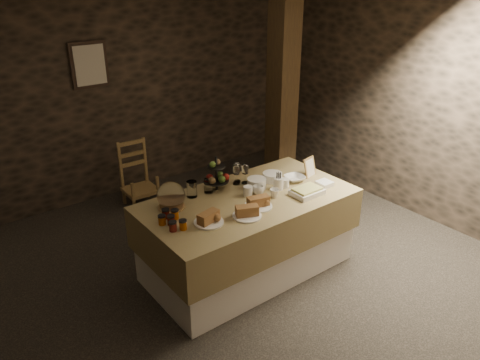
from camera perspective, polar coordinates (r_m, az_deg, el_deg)
ground_plane at (r=4.72m, az=-2.28°, el=-12.18°), size 5.50×5.00×0.01m
room_shell at (r=3.98m, az=-2.65°, el=6.08°), size 5.52×5.02×2.60m
buffet_table at (r=4.63m, az=0.97°, el=-6.02°), size 2.05×1.09×0.81m
chair at (r=6.11m, az=-12.39°, el=0.36°), size 0.40×0.39×0.66m
timber_column at (r=6.12m, az=5.17°, el=10.13°), size 0.30×0.30×2.60m
framed_picture at (r=6.02m, az=-17.88°, el=13.21°), size 0.45×0.04×0.55m
plate_stack_a at (r=4.65m, az=2.03°, el=-0.39°), size 0.19×0.19×0.10m
plate_stack_b at (r=4.81m, az=3.97°, el=0.40°), size 0.20×0.20×0.08m
cutlery_holder at (r=4.63m, az=4.70°, el=-0.44°), size 0.10×0.10×0.12m
cup_a at (r=4.52m, az=2.26°, el=-1.24°), size 0.14×0.14×0.09m
cup_b at (r=4.47m, az=4.22°, el=-1.61°), size 0.09×0.09×0.08m
mug_c at (r=4.49m, az=0.98°, el=-1.35°), size 0.09×0.09×0.09m
mug_d at (r=4.68m, az=5.50°, el=-0.36°), size 0.08×0.08×0.09m
bowl at (r=4.84m, az=6.68°, el=0.21°), size 0.24×0.24×0.05m
cake_dome at (r=4.30m, az=-8.40°, el=-2.07°), size 0.26×0.26×0.26m
fruit_stand at (r=4.58m, az=-2.79°, el=0.38°), size 0.25×0.25×0.35m
bread_platter_left at (r=4.03m, az=-3.85°, el=-4.77°), size 0.26×0.26×0.11m
bread_platter_center at (r=4.12m, az=0.86°, el=-4.00°), size 0.26×0.26×0.11m
bread_platter_right at (r=4.29m, az=2.24°, el=-2.82°), size 0.26×0.26×0.11m
jam_jars at (r=4.05m, az=-8.34°, el=-4.89°), size 0.20×0.32×0.07m
tart_dish at (r=4.56m, az=8.17°, el=-1.39°), size 0.30×0.22×0.07m
square_dish at (r=4.78m, az=10.25°, el=-0.43°), size 0.14×0.14×0.04m
menu_frame at (r=4.95m, az=8.50°, el=1.49°), size 0.18×0.10×0.22m
storage_jar_a at (r=4.48m, az=-5.90°, el=-1.12°), size 0.10×0.10×0.16m
storage_jar_b at (r=4.56m, az=-3.85°, el=-0.69°), size 0.09×0.09×0.14m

